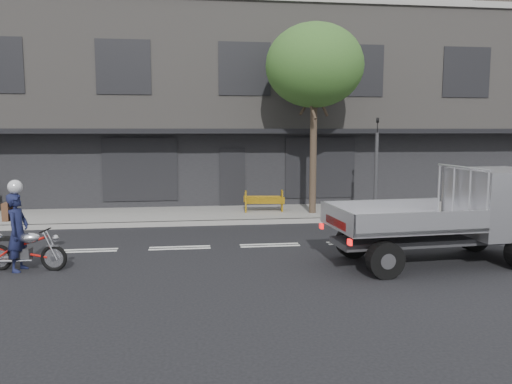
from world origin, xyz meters
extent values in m
plane|color=black|center=(0.00, 0.00, 0.00)|extent=(80.00, 80.00, 0.00)
cube|color=gray|center=(0.00, 4.70, 0.07)|extent=(32.00, 3.20, 0.15)
cube|color=gray|center=(0.00, 3.10, 0.07)|extent=(32.00, 0.20, 0.15)
cube|color=slate|center=(0.00, 11.30, 4.00)|extent=(26.00, 10.00, 8.00)
cylinder|color=#382B21|center=(2.20, 4.20, 2.00)|extent=(0.24, 0.24, 4.00)
ellipsoid|color=#325C22|center=(2.20, 4.20, 5.30)|extent=(3.40, 3.40, 2.89)
cylinder|color=#2D2D30|center=(4.20, 3.35, 1.50)|extent=(0.12, 0.12, 3.00)
imported|color=black|center=(4.20, 3.35, 3.25)|extent=(0.08, 0.10, 0.50)
torus|color=black|center=(-5.10, -1.79, 0.28)|extent=(0.60, 0.18, 0.59)
cube|color=#2D2D30|center=(-5.75, -1.69, 0.38)|extent=(0.33, 0.25, 0.24)
ellipsoid|color=silver|center=(-5.61, -1.71, 0.73)|extent=(0.52, 0.34, 0.24)
cube|color=black|center=(-6.03, -1.65, 0.71)|extent=(0.50, 0.28, 0.08)
cylinder|color=black|center=(-5.26, -1.77, 0.90)|extent=(0.12, 0.53, 0.03)
imported|color=#15193B|center=(-5.86, -1.70, 0.86)|extent=(0.51, 0.69, 1.72)
cylinder|color=black|center=(1.92, -3.28, 0.39)|extent=(0.80, 0.35, 0.78)
cylinder|color=black|center=(1.79, -1.53, 0.39)|extent=(0.80, 0.35, 0.78)
cylinder|color=black|center=(5.08, -1.29, 0.39)|extent=(0.80, 0.35, 0.78)
cube|color=#2D2D30|center=(3.50, -2.28, 0.57)|extent=(4.81, 1.38, 0.14)
cube|color=#ADADB2|center=(5.10, -2.16, 1.39)|extent=(1.89, 1.98, 1.55)
cube|color=black|center=(5.10, -2.16, 1.84)|extent=(1.67, 1.86, 0.57)
cube|color=#B8B8BE|center=(2.62, -2.35, 0.95)|extent=(3.24, 2.24, 0.10)
camera|label=1|loc=(-2.05, -12.99, 3.08)|focal=35.00mm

